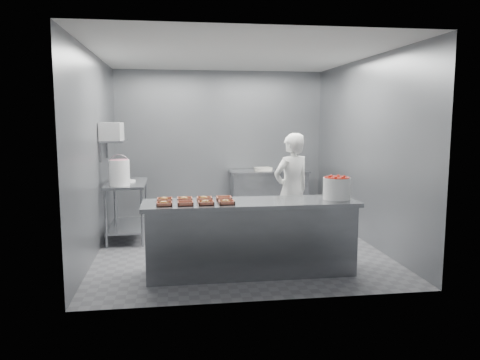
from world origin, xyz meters
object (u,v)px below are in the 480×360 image
back_counter (269,193)px  tray_1 (185,203)px  tray_6 (204,198)px  tray_3 (226,202)px  tray_2 (206,202)px  worker (291,190)px  strawberry_tub (337,187)px  glaze_bucket (119,172)px  prep_table (127,201)px  tray_7 (224,198)px  tray_4 (165,199)px  tray_5 (185,199)px  service_counter (250,237)px  appliance (111,132)px  tray_0 (164,204)px

back_counter → tray_1: size_ratio=8.01×
tray_6 → tray_3: bearing=-48.6°
tray_2 → worker: (1.35, 1.28, -0.08)m
strawberry_tub → glaze_bucket: bearing=150.3°
prep_table → tray_3: tray_3 is taller
prep_table → tray_1: size_ratio=6.40×
back_counter → tray_7: (-1.21, -3.11, 0.47)m
back_counter → strawberry_tub: (0.18, -3.26, 0.60)m
back_counter → tray_1: (-1.69, -3.39, 0.47)m
back_counter → worker: worker is taller
tray_6 → glaze_bucket: (-1.16, 1.45, 0.18)m
tray_4 → tray_5: (0.24, 0.00, 0.00)m
back_counter → tray_1: tray_1 is taller
tray_3 → worker: 1.70m
service_counter → tray_6: bearing=166.1°
tray_4 → appliance: appliance is taller
service_counter → tray_5: tray_5 is taller
worker → strawberry_tub: worker is taller
prep_table → tray_5: bearing=-64.7°
prep_table → tray_6: 2.15m
tray_7 → worker: size_ratio=0.11×
tray_4 → tray_6: 0.48m
prep_table → worker: (2.45, -0.81, 0.25)m
prep_table → tray_7: size_ratio=6.40×
back_counter → appliance: size_ratio=4.23×
back_counter → tray_3: (-1.21, -3.39, 0.47)m
tray_1 → tray_6: 0.36m
tray_0 → tray_7: tray_0 is taller
tray_1 → appliance: (-1.03, 1.82, 0.78)m
tray_4 → appliance: bearing=117.0°
tray_3 → tray_6: same height
tray_1 → tray_6: tray_6 is taller
back_counter → tray_0: (-1.93, -3.39, 0.47)m
prep_table → tray_2: (1.10, -2.09, 0.33)m
strawberry_tub → appliance: bearing=149.7°
back_counter → tray_6: (-1.45, -3.11, 0.47)m
tray_6 → tray_5: bearing=180.0°
tray_1 → tray_7: (0.48, 0.27, 0.00)m
glaze_bucket → tray_4: bearing=-64.8°
tray_4 → tray_7: size_ratio=1.00×
strawberry_tub → appliance: 3.42m
prep_table → tray_7: tray_7 is taller
prep_table → tray_1: (0.86, -2.09, 0.33)m
tray_0 → glaze_bucket: (-0.68, 1.72, 0.18)m
tray_7 → appliance: (-1.51, 1.55, 0.78)m
strawberry_tub → glaze_bucket: (-2.79, 1.59, 0.05)m
prep_table → back_counter: size_ratio=0.80×
appliance → worker: bearing=-7.8°
back_counter → glaze_bucket: glaze_bucket is taller
tray_3 → tray_4: 0.77m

